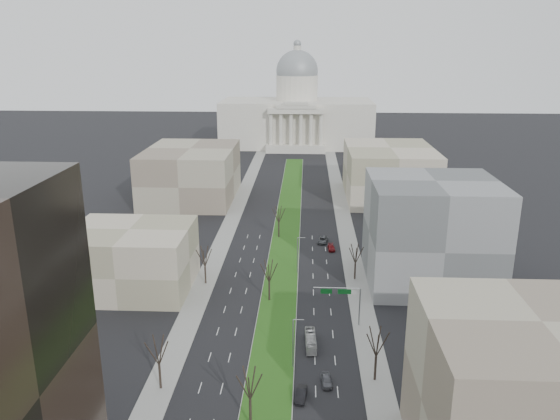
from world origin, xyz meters
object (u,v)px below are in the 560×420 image
(car_grey_near, at_px, (326,380))
(car_black, at_px, (301,394))
(box_van, at_px, (311,341))
(car_red, at_px, (331,248))
(car_grey_far, at_px, (323,240))

(car_grey_near, relative_size, car_black, 0.92)
(car_black, distance_m, box_van, 15.57)
(car_black, distance_m, car_red, 64.67)
(car_grey_far, height_order, box_van, box_van)
(car_black, height_order, car_grey_far, car_black)
(car_red, xyz_separation_m, car_grey_far, (-2.12, 5.61, 0.09))
(car_grey_near, xyz_separation_m, box_van, (-2.49, 11.56, 0.37))
(car_black, bearing_deg, car_grey_far, 92.36)
(car_grey_far, bearing_deg, car_black, -85.33)
(car_red, distance_m, car_grey_far, 6.00)
(car_grey_near, bearing_deg, box_van, 97.28)
(car_grey_near, bearing_deg, car_red, 82.01)
(car_grey_near, height_order, car_grey_far, car_grey_far)
(car_grey_near, relative_size, box_van, 0.53)
(car_grey_near, height_order, car_black, car_black)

